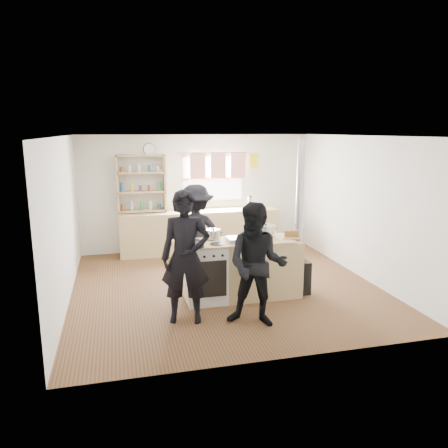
% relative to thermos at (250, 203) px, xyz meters
% --- Properties ---
extents(ground, '(5.00, 5.00, 0.01)m').
position_rel_thermos_xyz_m(ground, '(-1.12, -2.22, -1.04)').
color(ground, brown).
rests_on(ground, ground).
extents(back_counter, '(3.40, 0.55, 0.90)m').
position_rel_thermos_xyz_m(back_counter, '(-1.12, 0.00, -0.58)').
color(back_counter, tan).
rests_on(back_counter, ground).
extents(shelving_unit, '(1.00, 0.28, 1.20)m').
position_rel_thermos_xyz_m(shelving_unit, '(-2.32, 0.12, 0.48)').
color(shelving_unit, tan).
rests_on(shelving_unit, back_counter).
extents(thermos, '(0.10, 0.10, 0.27)m').
position_rel_thermos_xyz_m(thermos, '(0.00, 0.00, 0.00)').
color(thermos, silver).
rests_on(thermos, back_counter).
extents(cooking_island, '(1.97, 0.64, 0.93)m').
position_rel_thermos_xyz_m(cooking_island, '(-0.98, -2.77, -0.57)').
color(cooking_island, white).
rests_on(cooking_island, ground).
extents(skillet_greens, '(0.36, 0.36, 0.05)m').
position_rel_thermos_xyz_m(skillet_greens, '(-1.75, -2.99, -0.08)').
color(skillet_greens, black).
rests_on(skillet_greens, cooking_island).
extents(roast_tray, '(0.34, 0.29, 0.07)m').
position_rel_thermos_xyz_m(roast_tray, '(-1.07, -2.84, -0.07)').
color(roast_tray, silver).
rests_on(roast_tray, cooking_island).
extents(stockpot_stove, '(0.22, 0.22, 0.18)m').
position_rel_thermos_xyz_m(stockpot_stove, '(-1.41, -2.61, -0.02)').
color(stockpot_stove, '#BCBCBE').
rests_on(stockpot_stove, cooking_island).
extents(stockpot_counter, '(0.30, 0.30, 0.22)m').
position_rel_thermos_xyz_m(stockpot_counter, '(-0.57, -2.67, -0.00)').
color(stockpot_counter, silver).
rests_on(stockpot_counter, cooking_island).
extents(bread_board, '(0.33, 0.27, 0.12)m').
position_rel_thermos_xyz_m(bread_board, '(-0.19, -2.81, -0.05)').
color(bread_board, tan).
rests_on(bread_board, cooking_island).
extents(flue_heater, '(0.35, 0.35, 2.50)m').
position_rel_thermos_xyz_m(flue_heater, '(-0.06, -2.79, -0.39)').
color(flue_heater, black).
rests_on(flue_heater, ground).
extents(person_near_left, '(0.75, 0.57, 1.82)m').
position_rel_thermos_xyz_m(person_near_left, '(-1.97, -3.42, -0.12)').
color(person_near_left, black).
rests_on(person_near_left, ground).
extents(person_near_right, '(1.01, 0.93, 1.68)m').
position_rel_thermos_xyz_m(person_near_right, '(-1.07, -3.76, -0.19)').
color(person_near_right, black).
rests_on(person_near_right, ground).
extents(person_far, '(1.16, 0.75, 1.70)m').
position_rel_thermos_xyz_m(person_far, '(-1.54, -1.83, -0.18)').
color(person_far, black).
rests_on(person_far, ground).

